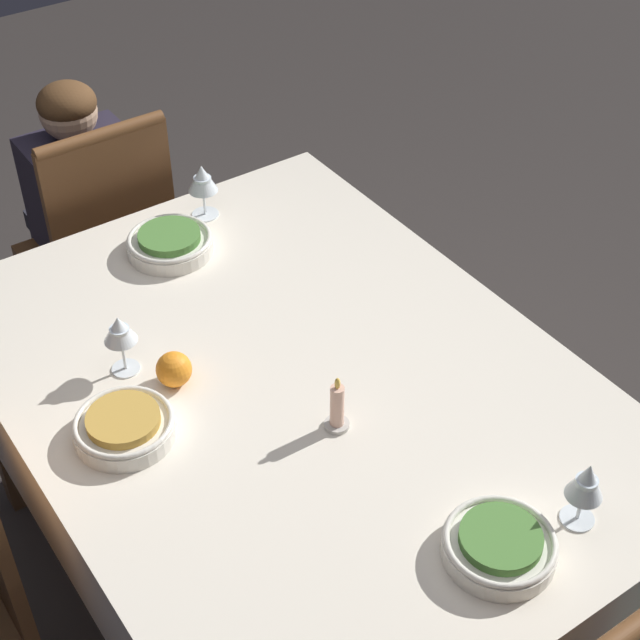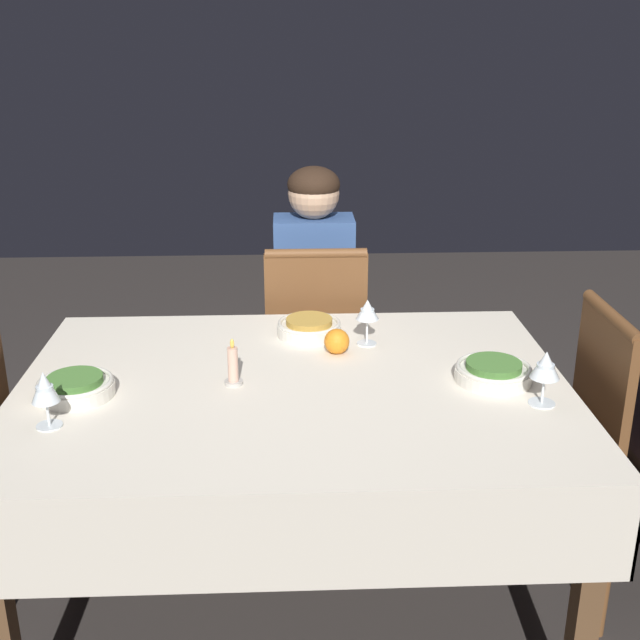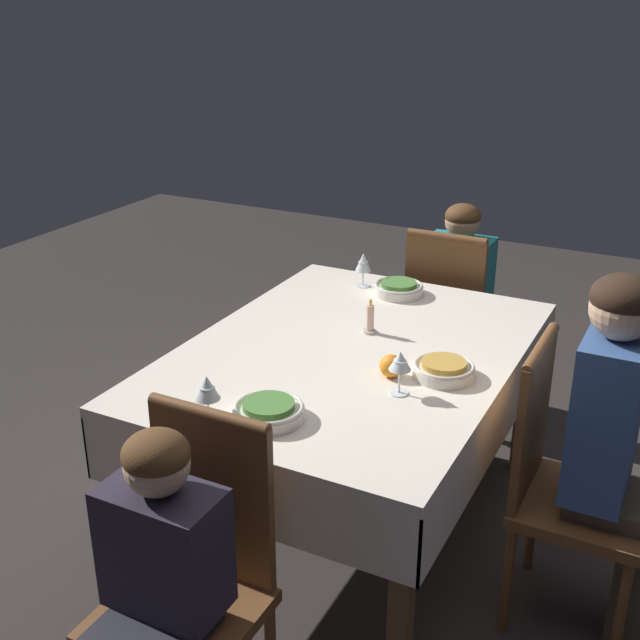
# 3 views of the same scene
# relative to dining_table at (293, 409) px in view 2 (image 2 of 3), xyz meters

# --- Properties ---
(ground_plane) EXTENTS (8.00, 8.00, 0.00)m
(ground_plane) POSITION_rel_dining_table_xyz_m (0.00, 0.00, -0.68)
(ground_plane) COLOR #332D2B
(dining_table) EXTENTS (1.54, 1.12, 0.76)m
(dining_table) POSITION_rel_dining_table_xyz_m (0.00, 0.00, 0.00)
(dining_table) COLOR silver
(dining_table) RESTS_ON ground_plane
(chair_south) EXTENTS (0.40, 0.40, 0.96)m
(chair_south) POSITION_rel_dining_table_xyz_m (-0.09, -0.78, -0.16)
(chair_south) COLOR brown
(chair_south) RESTS_ON ground_plane
(chair_west) EXTENTS (0.40, 0.40, 0.96)m
(chair_west) POSITION_rel_dining_table_xyz_m (-0.99, -0.01, -0.16)
(chair_west) COLOR brown
(chair_west) RESTS_ON ground_plane
(person_adult_denim) EXTENTS (0.30, 0.34, 1.21)m
(person_adult_denim) POSITION_rel_dining_table_xyz_m (-0.09, -0.93, 0.01)
(person_adult_denim) COLOR #4C4233
(person_adult_denim) RESTS_ON ground_plane
(bowl_south) EXTENTS (0.21, 0.21, 0.06)m
(bowl_south) POSITION_rel_dining_table_xyz_m (-0.06, -0.36, 0.11)
(bowl_south) COLOR silver
(bowl_south) RESTS_ON dining_table
(wine_glass_south) EXTENTS (0.07, 0.07, 0.15)m
(wine_glass_south) POSITION_rel_dining_table_xyz_m (-0.23, -0.28, 0.19)
(wine_glass_south) COLOR white
(wine_glass_south) RESTS_ON dining_table
(bowl_east) EXTENTS (0.21, 0.21, 0.06)m
(bowl_east) POSITION_rel_dining_table_xyz_m (0.58, 0.06, 0.11)
(bowl_east) COLOR silver
(bowl_east) RESTS_ON dining_table
(wine_glass_east) EXTENTS (0.07, 0.07, 0.15)m
(wine_glass_east) POSITION_rel_dining_table_xyz_m (0.61, 0.23, 0.18)
(wine_glass_east) COLOR white
(wine_glass_east) RESTS_ON dining_table
(bowl_west) EXTENTS (0.22, 0.22, 0.06)m
(bowl_west) POSITION_rel_dining_table_xyz_m (-0.56, 0.01, 0.11)
(bowl_west) COLOR silver
(bowl_west) RESTS_ON dining_table
(wine_glass_west) EXTENTS (0.08, 0.08, 0.15)m
(wine_glass_west) POSITION_rel_dining_table_xyz_m (-0.65, 0.16, 0.19)
(wine_glass_west) COLOR white
(wine_glass_west) RESTS_ON dining_table
(candle_centerpiece) EXTENTS (0.05, 0.05, 0.14)m
(candle_centerpiece) POSITION_rel_dining_table_xyz_m (0.17, -0.00, 0.13)
(candle_centerpiece) COLOR beige
(candle_centerpiece) RESTS_ON dining_table
(orange_fruit) EXTENTS (0.08, 0.08, 0.08)m
(orange_fruit) POSITION_rel_dining_table_xyz_m (-0.13, -0.21, 0.12)
(orange_fruit) COLOR orange
(orange_fruit) RESTS_ON dining_table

